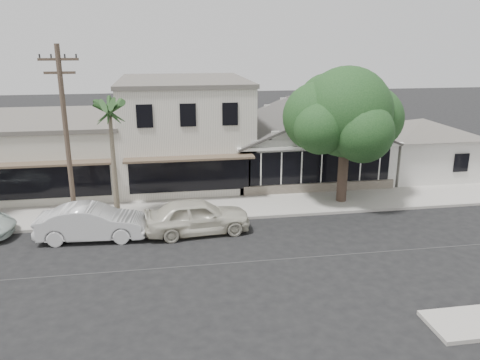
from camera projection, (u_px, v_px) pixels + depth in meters
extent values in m
plane|color=black|center=(272.00, 260.00, 20.24)|extent=(140.00, 140.00, 0.00)
cube|color=#9E9991|center=(100.00, 214.00, 25.35)|extent=(90.00, 3.50, 0.15)
cube|color=silver|center=(302.00, 155.00, 32.41)|extent=(10.00, 8.00, 3.00)
cube|color=black|center=(321.00, 167.00, 28.50)|extent=(8.80, 0.10, 2.00)
cube|color=#60564C|center=(320.00, 188.00, 28.91)|extent=(9.60, 0.18, 0.70)
cube|color=silver|center=(419.00, 154.00, 32.74)|extent=(6.00, 6.00, 3.00)
cube|color=silver|center=(185.00, 131.00, 31.61)|extent=(8.00, 10.00, 6.50)
cube|color=beige|center=(47.00, 153.00, 30.53)|extent=(10.00, 10.00, 4.20)
cylinder|color=brown|center=(67.00, 141.00, 22.47)|extent=(0.24, 0.24, 9.00)
cube|color=brown|center=(58.00, 59.00, 21.38)|extent=(1.80, 0.12, 0.12)
cube|color=brown|center=(60.00, 73.00, 21.55)|extent=(1.40, 0.12, 0.12)
imported|color=beige|center=(197.00, 216.00, 22.89)|extent=(5.30, 2.52, 1.75)
imported|color=silver|center=(92.00, 222.00, 22.19)|extent=(5.18, 2.08, 1.67)
cylinder|color=#4B3A2E|center=(342.00, 177.00, 26.94)|extent=(0.58, 0.58, 3.10)
sphere|color=#163616|center=(347.00, 112.00, 25.86)|extent=(5.04, 5.04, 5.04)
sphere|color=#163616|center=(371.00, 118.00, 26.82)|extent=(3.68, 3.68, 3.68)
sphere|color=#163616|center=(317.00, 117.00, 26.07)|extent=(3.88, 3.88, 3.88)
sphere|color=#163616|center=(363.00, 132.00, 24.80)|extent=(3.29, 3.29, 3.29)
sphere|color=#163616|center=(327.00, 103.00, 27.15)|extent=(3.49, 3.49, 3.49)
sphere|color=#163616|center=(358.00, 97.00, 27.13)|extent=(3.10, 3.10, 3.10)
sphere|color=#163616|center=(320.00, 128.00, 25.05)|extent=(2.91, 2.91, 2.91)
cone|color=#726651|center=(114.00, 169.00, 23.89)|extent=(0.32, 0.32, 5.62)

